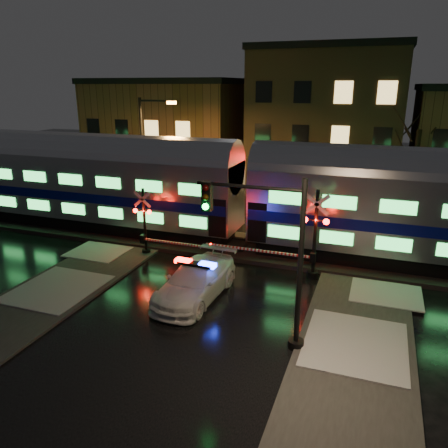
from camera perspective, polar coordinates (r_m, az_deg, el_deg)
The scene contains 12 objects.
ground at distance 20.53m, azimuth -1.19°, elevation -8.00°, with size 120.00×120.00×0.00m, color black.
ballast at distance 24.84m, azimuth 2.95°, elevation -3.03°, with size 90.00×4.20×0.24m, color black.
sidewalk_left at distance 19.45m, azimuth -26.71°, elevation -11.39°, with size 4.00×20.00×0.12m, color #2D2D2D.
sidewalk_right at distance 14.31m, azimuth 15.90°, elevation -21.23°, with size 4.00×20.00×0.12m, color #2D2D2D.
building_left at distance 44.14m, azimuth -6.88°, elevation 11.83°, with size 14.00×10.00×9.00m, color brown.
building_mid at distance 40.16m, azimuth 13.43°, elevation 12.72°, with size 12.00×11.00×11.50m, color brown.
train at distance 23.91m, azimuth 2.85°, elevation 4.33°, with size 51.00×3.12×5.92m.
police_car at distance 19.15m, azimuth -3.72°, elevation -7.44°, with size 2.44×5.42×1.71m.
crossing_signal_right at distance 21.02m, azimuth 10.77°, elevation -2.36°, with size 6.15×0.67×4.35m.
crossing_signal_left at distance 23.76m, azimuth -9.65°, elevation -0.66°, with size 5.23×0.63×3.71m.
traffic_light at distance 14.92m, azimuth 6.30°, elevation -4.67°, with size 3.95×0.71×6.11m.
streetlight at distance 30.60m, azimuth -10.14°, elevation 9.50°, with size 2.72×0.28×8.13m.
Camera 1 is at (6.68, -17.26, 8.89)m, focal length 35.00 mm.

